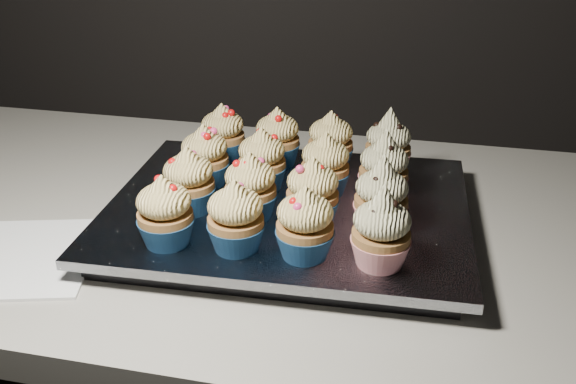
{
  "coord_description": "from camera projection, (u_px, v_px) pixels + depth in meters",
  "views": [
    {
      "loc": [
        0.32,
        0.97,
        1.31
      ],
      "look_at": [
        0.17,
        1.67,
        0.95
      ],
      "focal_mm": 40.0,
      "sensor_mm": 36.0,
      "label": 1
    }
  ],
  "objects": [
    {
      "name": "cupcake_11",
      "position": [
        384.0,
        169.0,
        0.8
      ],
      "size": [
        0.06,
        0.06,
        0.1
      ],
      "color": "red",
      "rests_on": "foil_lining"
    },
    {
      "name": "cupcake_3",
      "position": [
        381.0,
        231.0,
        0.66
      ],
      "size": [
        0.06,
        0.06,
        0.1
      ],
      "color": "red",
      "rests_on": "foil_lining"
    },
    {
      "name": "worktop",
      "position": [
        174.0,
        215.0,
        0.89
      ],
      "size": [
        2.44,
        0.64,
        0.04
      ],
      "primitive_type": "cube",
      "color": "beige",
      "rests_on": "cabinet"
    },
    {
      "name": "cupcake_14",
      "position": [
        331.0,
        142.0,
        0.88
      ],
      "size": [
        0.06,
        0.06,
        0.08
      ],
      "color": "navy",
      "rests_on": "foil_lining"
    },
    {
      "name": "cupcake_2",
      "position": [
        305.0,
        225.0,
        0.68
      ],
      "size": [
        0.06,
        0.06,
        0.08
      ],
      "color": "navy",
      "rests_on": "foil_lining"
    },
    {
      "name": "napkin",
      "position": [
        20.0,
        257.0,
        0.75
      ],
      "size": [
        0.21,
        0.21,
        0.0
      ],
      "primitive_type": "cube",
      "rotation": [
        0.0,
        0.0,
        0.27
      ],
      "color": "white",
      "rests_on": "worktop"
    },
    {
      "name": "cupcake_13",
      "position": [
        277.0,
        139.0,
        0.9
      ],
      "size": [
        0.06,
        0.06,
        0.08
      ],
      "color": "navy",
      "rests_on": "foil_lining"
    },
    {
      "name": "cupcake_15",
      "position": [
        388.0,
        145.0,
        0.87
      ],
      "size": [
        0.06,
        0.06,
        0.1
      ],
      "color": "red",
      "rests_on": "foil_lining"
    },
    {
      "name": "cupcake_4",
      "position": [
        189.0,
        182.0,
        0.77
      ],
      "size": [
        0.06,
        0.06,
        0.08
      ],
      "color": "navy",
      "rests_on": "foil_lining"
    },
    {
      "name": "cupcake_9",
      "position": [
        262.0,
        161.0,
        0.83
      ],
      "size": [
        0.06,
        0.06,
        0.08
      ],
      "color": "navy",
      "rests_on": "foil_lining"
    },
    {
      "name": "cupcake_10",
      "position": [
        325.0,
        166.0,
        0.81
      ],
      "size": [
        0.06,
        0.06,
        0.08
      ],
      "color": "navy",
      "rests_on": "foil_lining"
    },
    {
      "name": "cupcake_1",
      "position": [
        236.0,
        218.0,
        0.69
      ],
      "size": [
        0.06,
        0.06,
        0.08
      ],
      "color": "navy",
      "rests_on": "foil_lining"
    },
    {
      "name": "cupcake_12",
      "position": [
        223.0,
        135.0,
        0.91
      ],
      "size": [
        0.06,
        0.06,
        0.08
      ],
      "color": "navy",
      "rests_on": "foil_lining"
    },
    {
      "name": "cupcake_0",
      "position": [
        165.0,
        213.0,
        0.7
      ],
      "size": [
        0.06,
        0.06,
        0.08
      ],
      "color": "navy",
      "rests_on": "foil_lining"
    },
    {
      "name": "cupcake_6",
      "position": [
        312.0,
        193.0,
        0.75
      ],
      "size": [
        0.06,
        0.06,
        0.08
      ],
      "color": "navy",
      "rests_on": "foil_lining"
    },
    {
      "name": "cupcake_8",
      "position": [
        205.0,
        157.0,
        0.84
      ],
      "size": [
        0.06,
        0.06,
        0.08
      ],
      "color": "navy",
      "rests_on": "foil_lining"
    },
    {
      "name": "cupcake_5",
      "position": [
        250.0,
        188.0,
        0.76
      ],
      "size": [
        0.06,
        0.06,
        0.08
      ],
      "color": "navy",
      "rests_on": "foil_lining"
    },
    {
      "name": "foil_lining",
      "position": [
        288.0,
        208.0,
        0.81
      ],
      "size": [
        0.46,
        0.37,
        0.01
      ],
      "primitive_type": "cube",
      "rotation": [
        0.0,
        0.0,
        0.04
      ],
      "color": "silver",
      "rests_on": "baking_tray"
    },
    {
      "name": "baking_tray",
      "position": [
        288.0,
        219.0,
        0.81
      ],
      "size": [
        0.42,
        0.33,
        0.02
      ],
      "primitive_type": "cube",
      "rotation": [
        0.0,
        0.0,
        0.04
      ],
      "color": "black",
      "rests_on": "worktop"
    },
    {
      "name": "cupcake_7",
      "position": [
        381.0,
        198.0,
        0.73
      ],
      "size": [
        0.06,
        0.06,
        0.1
      ],
      "color": "red",
      "rests_on": "foil_lining"
    }
  ]
}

